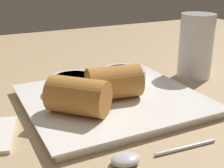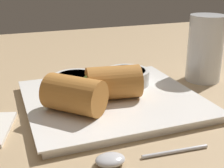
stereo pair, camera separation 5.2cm
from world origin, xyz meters
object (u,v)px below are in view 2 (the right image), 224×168
(serving_plate, at_px, (112,100))
(drinking_glass, at_px, (205,49))
(dipping_bowl_far, at_px, (76,82))
(dipping_bowl_near, at_px, (127,76))
(spoon, at_px, (120,159))

(serving_plate, distance_m, drinking_glass, 0.24)
(serving_plate, bearing_deg, dipping_bowl_far, 133.85)
(dipping_bowl_near, distance_m, dipping_bowl_far, 0.10)
(serving_plate, xyz_separation_m, dipping_bowl_far, (-0.05, 0.05, 0.02))
(drinking_glass, bearing_deg, spoon, -141.68)
(serving_plate, height_order, spoon, serving_plate)
(dipping_bowl_near, height_order, spoon, dipping_bowl_near)
(dipping_bowl_near, xyz_separation_m, dipping_bowl_far, (-0.10, 0.00, 0.00))
(dipping_bowl_near, height_order, dipping_bowl_far, same)
(drinking_glass, bearing_deg, dipping_bowl_near, -179.12)
(dipping_bowl_far, distance_m, spoon, 0.22)
(dipping_bowl_near, bearing_deg, drinking_glass, 0.88)
(serving_plate, height_order, dipping_bowl_far, dipping_bowl_far)
(dipping_bowl_near, distance_m, drinking_glass, 0.18)
(dipping_bowl_near, bearing_deg, serving_plate, -135.41)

